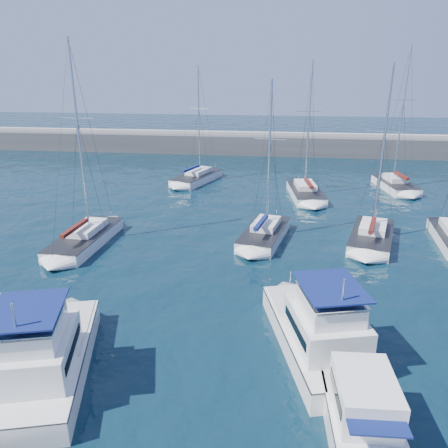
# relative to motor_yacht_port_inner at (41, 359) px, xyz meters

# --- Properties ---
(ground) EXTENTS (220.00, 220.00, 0.00)m
(ground) POSITION_rel_motor_yacht_port_inner_xyz_m (8.80, 5.38, -1.13)
(ground) COLOR black
(ground) RESTS_ON ground
(breakwater) EXTENTS (160.00, 6.00, 4.45)m
(breakwater) POSITION_rel_motor_yacht_port_inner_xyz_m (8.80, 57.38, -0.08)
(breakwater) COLOR #424244
(breakwater) RESTS_ON ground
(motor_yacht_port_inner) EXTENTS (6.13, 9.83, 4.69)m
(motor_yacht_port_inner) POSITION_rel_motor_yacht_port_inner_xyz_m (0.00, 0.00, 0.00)
(motor_yacht_port_inner) COLOR silver
(motor_yacht_port_inner) RESTS_ON ground
(motor_yacht_stbd_inner) EXTENTS (5.85, 9.82, 4.69)m
(motor_yacht_stbd_inner) POSITION_rel_motor_yacht_port_inner_xyz_m (12.85, 3.65, 0.00)
(motor_yacht_stbd_inner) COLOR silver
(motor_yacht_stbd_inner) RESTS_ON ground
(motor_yacht_stbd_outer) EXTENTS (2.93, 6.87, 3.20)m
(motor_yacht_stbd_outer) POSITION_rel_motor_yacht_port_inner_xyz_m (14.03, -1.04, -0.19)
(motor_yacht_stbd_outer) COLOR silver
(motor_yacht_stbd_outer) RESTS_ON ground
(sailboat_mid_a) EXTENTS (3.53, 8.74, 16.09)m
(sailboat_mid_a) POSITION_rel_motor_yacht_port_inner_xyz_m (-4.94, 15.90, -0.60)
(sailboat_mid_a) COLOR silver
(sailboat_mid_a) RESTS_ON ground
(sailboat_mid_c) EXTENTS (4.48, 7.99, 13.21)m
(sailboat_mid_c) POSITION_rel_motor_yacht_port_inner_xyz_m (9.55, 18.73, -0.62)
(sailboat_mid_c) COLOR silver
(sailboat_mid_c) RESTS_ON ground
(sailboat_mid_d) EXTENTS (5.09, 8.25, 14.33)m
(sailboat_mid_d) POSITION_rel_motor_yacht_port_inner_xyz_m (18.36, 19.17, -0.61)
(sailboat_mid_d) COLOR silver
(sailboat_mid_d) RESTS_ON ground
(sailboat_back_a) EXTENTS (5.68, 8.75, 14.21)m
(sailboat_back_a) POSITION_rel_motor_yacht_port_inner_xyz_m (0.41, 37.17, -0.62)
(sailboat_back_a) COLOR silver
(sailboat_back_a) RESTS_ON ground
(sailboat_back_b) EXTENTS (4.16, 8.55, 14.73)m
(sailboat_back_b) POSITION_rel_motor_yacht_port_inner_xyz_m (13.62, 31.92, -0.62)
(sailboat_back_b) COLOR silver
(sailboat_back_b) RESTS_ON ground
(sailboat_back_c) EXTENTS (4.29, 7.85, 16.33)m
(sailboat_back_c) POSITION_rel_motor_yacht_port_inner_xyz_m (24.29, 36.51, -0.58)
(sailboat_back_c) COLOR silver
(sailboat_back_c) RESTS_ON ground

